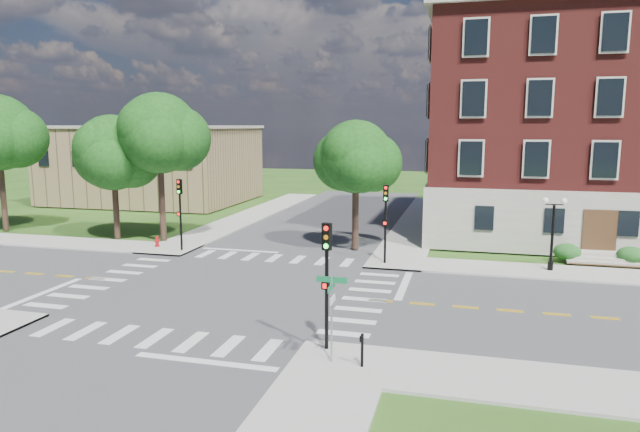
% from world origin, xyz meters
% --- Properties ---
extents(ground, '(160.00, 160.00, 0.00)m').
position_xyz_m(ground, '(0.00, 0.00, 0.00)').
color(ground, '#295116').
rests_on(ground, ground).
extents(road_ew, '(90.00, 12.00, 0.01)m').
position_xyz_m(road_ew, '(0.00, 0.00, 0.01)').
color(road_ew, '#3D3D3F').
rests_on(road_ew, ground).
extents(road_ns, '(12.00, 90.00, 0.01)m').
position_xyz_m(road_ns, '(0.00, 0.00, 0.01)').
color(road_ns, '#3D3D3F').
rests_on(road_ns, ground).
extents(sidewalk_ne, '(34.00, 34.00, 0.12)m').
position_xyz_m(sidewalk_ne, '(15.38, 15.38, 0.06)').
color(sidewalk_ne, '#9E9B93').
rests_on(sidewalk_ne, ground).
extents(sidewalk_nw, '(34.00, 34.00, 0.12)m').
position_xyz_m(sidewalk_nw, '(-15.38, 15.38, 0.06)').
color(sidewalk_nw, '#9E9B93').
rests_on(sidewalk_nw, ground).
extents(crosswalk_east, '(2.20, 10.20, 0.02)m').
position_xyz_m(crosswalk_east, '(7.20, 0.00, 0.00)').
color(crosswalk_east, silver).
rests_on(crosswalk_east, ground).
extents(stop_bar_east, '(0.40, 5.50, 0.00)m').
position_xyz_m(stop_bar_east, '(8.80, 3.00, 0.00)').
color(stop_bar_east, silver).
rests_on(stop_bar_east, ground).
extents(main_building, '(30.60, 22.40, 16.50)m').
position_xyz_m(main_building, '(24.00, 21.99, 8.34)').
color(main_building, '#9A9688').
rests_on(main_building, ground).
extents(secondary_building, '(20.40, 15.40, 8.30)m').
position_xyz_m(secondary_building, '(-22.00, 30.00, 4.28)').
color(secondary_building, olive).
rests_on(secondary_building, ground).
extents(tree_b, '(5.50, 5.50, 9.10)m').
position_xyz_m(tree_b, '(-13.28, 9.95, 6.45)').
color(tree_b, black).
rests_on(tree_b, ground).
extents(tree_c, '(5.74, 5.74, 10.64)m').
position_xyz_m(tree_c, '(-9.49, 10.01, 7.86)').
color(tree_c, black).
rests_on(tree_c, ground).
extents(tree_d, '(4.88, 4.88, 8.70)m').
position_xyz_m(tree_d, '(4.60, 10.79, 6.35)').
color(tree_d, black).
rests_on(tree_d, ground).
extents(traffic_signal_se, '(0.37, 0.44, 4.80)m').
position_xyz_m(traffic_signal_se, '(6.98, -6.76, 3.19)').
color(traffic_signal_se, black).
rests_on(traffic_signal_se, ground).
extents(traffic_signal_ne, '(0.34, 0.38, 4.80)m').
position_xyz_m(traffic_signal_ne, '(7.13, 7.31, 3.19)').
color(traffic_signal_ne, black).
rests_on(traffic_signal_ne, ground).
extents(traffic_signal_nw, '(0.36, 0.41, 4.80)m').
position_xyz_m(traffic_signal_nw, '(-6.65, 7.44, 3.19)').
color(traffic_signal_nw, black).
rests_on(traffic_signal_nw, ground).
extents(twin_lamp_west, '(1.36, 0.36, 4.23)m').
position_xyz_m(twin_lamp_west, '(16.70, 8.03, 2.52)').
color(twin_lamp_west, black).
rests_on(twin_lamp_west, ground).
extents(street_sign_pole, '(1.10, 1.10, 3.10)m').
position_xyz_m(street_sign_pole, '(7.44, -7.83, 2.31)').
color(street_sign_pole, gray).
rests_on(street_sign_pole, ground).
extents(push_button_post, '(0.14, 0.21, 1.20)m').
position_xyz_m(push_button_post, '(8.57, -8.02, 0.80)').
color(push_button_post, black).
rests_on(push_button_post, ground).
extents(fire_hydrant, '(0.35, 0.35, 0.75)m').
position_xyz_m(fire_hydrant, '(-8.85, 8.03, 0.46)').
color(fire_hydrant, '#A80C12').
rests_on(fire_hydrant, ground).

